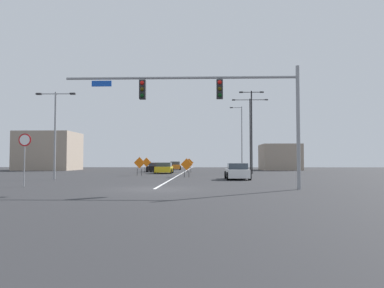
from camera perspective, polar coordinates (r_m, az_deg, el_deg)
The scene contains 18 objects.
ground at distance 20.25m, azimuth -5.85°, elevation -6.94°, with size 132.90×132.90×0.00m, color #2D2D30.
road_centre_stripe at distance 57.01m, azimuth -0.87°, elevation -4.13°, with size 0.16×73.83×0.01m.
traffic_signal_assembly at distance 20.30m, azimuth 4.01°, elevation 7.09°, with size 12.77×0.44×6.69m.
stop_sign at distance 24.13m, azimuth -24.40°, elevation -0.76°, with size 0.76×0.07×3.16m.
street_lamp_mid_right at distance 32.37m, azimuth -20.34°, elevation 2.48°, with size 3.27×0.24×7.20m.
street_lamp_near_left at distance 49.77m, azimuth 8.96°, elevation 2.34°, with size 4.77×0.24×9.81m.
street_lamp_far_left at distance 57.66m, azimuth 7.57°, elevation 1.27°, with size 1.90×0.24×9.93m.
street_lamp_near_right at distance 44.11m, azimuth 9.18°, elevation 2.75°, with size 2.88×0.24×9.79m.
construction_sign_right_shoulder at distance 48.38m, azimuth -7.02°, elevation -2.93°, with size 1.21×0.26×1.95m.
construction_sign_median_far at distance 38.90m, azimuth -8.10°, elevation -3.03°, with size 1.19×0.19×1.93m.
construction_sign_median_near at distance 48.34m, azimuth -0.44°, elevation -3.03°, with size 1.13×0.09×1.84m.
construction_sign_left_shoulder at distance 34.22m, azimuth -0.83°, elevation -3.32°, with size 1.11×0.18×1.76m.
car_white_mid at distance 30.73m, azimuth 6.99°, elevation -4.28°, with size 1.94×3.92×1.33m.
car_black_near at distance 52.17m, azimuth -5.71°, elevation -3.60°, with size 2.02×4.56×1.28m.
car_orange_passing at distance 63.09m, azimuth -2.60°, elevation -3.39°, with size 2.10×4.25×1.40m.
car_yellow_distant at distance 45.08m, azimuth -4.33°, elevation -3.75°, with size 2.13×4.15×1.32m.
roadside_building_west at distance 64.70m, azimuth -21.21°, elevation -1.04°, with size 8.84×7.79×6.17m.
roadside_building_east at distance 62.40m, azimuth 13.38°, elevation -2.00°, with size 6.09×6.60×4.21m.
Camera 1 is at (2.69, -20.01, 1.54)m, focal length 34.60 mm.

